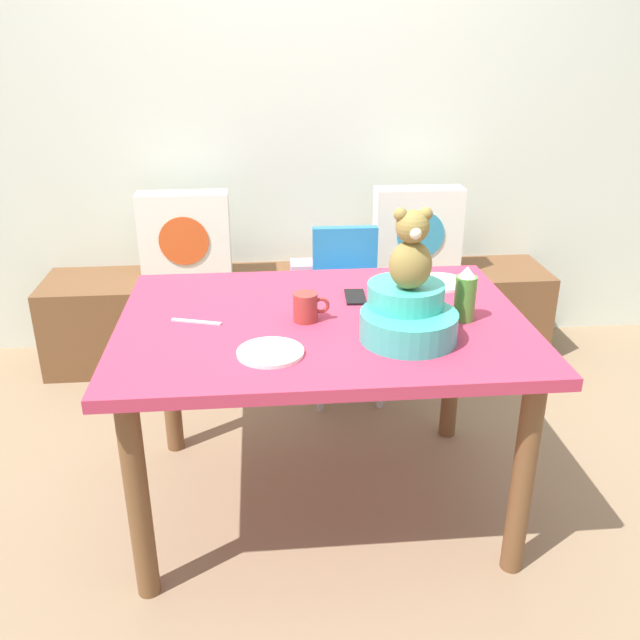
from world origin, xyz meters
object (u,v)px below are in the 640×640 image
object	(u,v)px
book_stack	(310,268)
ketchup_bottle	(465,295)
highchair	(348,292)
teddy_bear	(411,251)
pillow_floral_right	(417,231)
dinner_plate_near	(270,352)
dinner_plate_far	(440,282)
pillow_floral_left	(185,237)
cell_phone	(355,297)
coffee_mug	(306,307)
dining_table	(323,344)
infant_seat_teal	(408,315)

from	to	relation	value
book_stack	ketchup_bottle	xyz separation A→B (m)	(0.41, -1.30, 0.33)
highchair	teddy_bear	size ratio (longest dim) A/B	3.16
pillow_floral_right	dinner_plate_near	bearing A→B (deg)	-117.83
teddy_bear	dinner_plate_far	bearing A→B (deg)	63.95
pillow_floral_left	cell_phone	world-z (taller)	pillow_floral_left
book_stack	coffee_mug	bearing A→B (deg)	-94.91
teddy_bear	dinner_plate_far	size ratio (longest dim) A/B	1.25
dining_table	infant_seat_teal	world-z (taller)	infant_seat_teal
pillow_floral_left	coffee_mug	bearing A→B (deg)	-67.47
book_stack	dinner_plate_near	distance (m)	1.54
highchair	cell_phone	bearing A→B (deg)	-95.19
dinner_plate_far	dinner_plate_near	bearing A→B (deg)	-140.09
cell_phone	dinner_plate_near	bearing A→B (deg)	57.15
dinner_plate_near	highchair	bearing A→B (deg)	70.78
cell_phone	pillow_floral_right	bearing A→B (deg)	-110.82
book_stack	cell_phone	xyz separation A→B (m)	(0.08, -1.07, 0.25)
highchair	infant_seat_teal	bearing A→B (deg)	-86.67
highchair	cell_phone	distance (m)	0.67
infant_seat_teal	teddy_bear	bearing A→B (deg)	-90.00
pillow_floral_left	highchair	world-z (taller)	pillow_floral_left
ketchup_bottle	dinner_plate_near	distance (m)	0.68
highchair	infant_seat_teal	distance (m)	1.02
teddy_bear	dinner_plate_near	xyz separation A→B (m)	(-0.43, -0.09, -0.27)
pillow_floral_right	coffee_mug	distance (m)	1.40
pillow_floral_right	highchair	bearing A→B (deg)	-134.57
dinner_plate_near	cell_phone	distance (m)	0.53
ketchup_bottle	coffee_mug	size ratio (longest dim) A/B	1.54
teddy_bear	coffee_mug	size ratio (longest dim) A/B	2.08
pillow_floral_right	ketchup_bottle	xyz separation A→B (m)	(-0.14, -1.27, 0.15)
dinner_plate_far	dining_table	bearing A→B (deg)	-148.64
pillow_floral_right	dining_table	world-z (taller)	pillow_floral_right
dinner_plate_far	coffee_mug	bearing A→B (deg)	-150.10
highchair	dinner_plate_far	bearing A→B (deg)	-61.55
coffee_mug	dinner_plate_near	size ratio (longest dim) A/B	0.60
pillow_floral_left	book_stack	size ratio (longest dim) A/B	2.20
infant_seat_teal	ketchup_bottle	world-z (taller)	ketchup_bottle
dining_table	cell_phone	distance (m)	0.24
pillow_floral_right	cell_phone	xyz separation A→B (m)	(-0.47, -1.05, 0.06)
highchair	ketchup_bottle	size ratio (longest dim) A/B	4.27
pillow_floral_left	ketchup_bottle	size ratio (longest dim) A/B	2.38
book_stack	coffee_mug	distance (m)	1.29
pillow_floral_left	dinner_plate_near	distance (m)	1.53
cell_phone	pillow_floral_left	bearing A→B (deg)	-53.00
infant_seat_teal	ketchup_bottle	size ratio (longest dim) A/B	1.78
pillow_floral_right	ketchup_bottle	bearing A→B (deg)	-96.21
dinner_plate_near	dinner_plate_far	size ratio (longest dim) A/B	1.00
dining_table	highchair	xyz separation A→B (m)	(0.19, 0.80, -0.12)
pillow_floral_left	pillow_floral_right	size ratio (longest dim) A/B	1.00
ketchup_bottle	teddy_bear	bearing A→B (deg)	-151.78
pillow_floral_left	teddy_bear	world-z (taller)	teddy_bear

